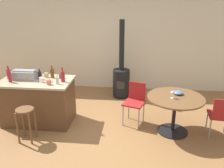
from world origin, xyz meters
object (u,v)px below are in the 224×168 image
at_px(folding_chair_near, 135,100).
at_px(bottle_5, 10,76).
at_px(dining_table, 175,105).
at_px(serving_bowl, 178,93).
at_px(folding_chair_far, 221,115).
at_px(cup_4, 49,82).
at_px(wooden_stool, 26,118).
at_px(bottle_1, 57,80).
at_px(bottle_0, 63,76).
at_px(bottle_2, 40,75).
at_px(cup_0, 40,74).
at_px(wood_stove, 121,78).
at_px(cup_3, 61,76).
at_px(bottle_3, 9,74).
at_px(kitchen_island, 38,101).
at_px(toolbox, 25,75).
at_px(cup_2, 46,75).
at_px(cup_1, 42,80).
at_px(wine_glass, 172,93).
at_px(bottle_4, 52,73).

distance_m(folding_chair_near, bottle_5, 2.57).
xyz_separation_m(dining_table, serving_bowl, (0.07, 0.13, 0.21)).
relative_size(folding_chair_far, cup_4, 6.83).
xyz_separation_m(wooden_stool, bottle_1, (0.45, 0.57, 0.54)).
relative_size(bottle_0, serving_bowl, 1.64).
relative_size(bottle_2, cup_0, 1.91).
relative_size(bottle_2, cup_4, 1.76).
relative_size(wood_stove, cup_3, 16.10).
distance_m(bottle_5, cup_3, 1.01).
bearing_deg(bottle_3, wooden_stool, -50.20).
height_order(kitchen_island, wooden_stool, kitchen_island).
height_order(toolbox, bottle_3, bottle_3).
xyz_separation_m(bottle_5, serving_bowl, (3.33, 0.13, -0.27)).
xyz_separation_m(toolbox, cup_2, (0.40, 0.17, -0.05)).
height_order(wood_stove, bottle_5, wood_stove).
xyz_separation_m(bottle_5, cup_1, (0.63, 0.05, -0.07)).
xyz_separation_m(kitchen_island, cup_4, (0.36, -0.22, 0.51)).
bearing_deg(bottle_5, cup_2, 30.67).
bearing_deg(cup_3, bottle_0, -64.85).
height_order(cup_2, serving_bowl, cup_2).
distance_m(dining_table, bottle_1, 2.33).
xyz_separation_m(bottle_0, bottle_2, (-0.52, 0.10, -0.03)).
bearing_deg(wine_glass, bottle_5, 178.86).
xyz_separation_m(dining_table, cup_0, (-2.81, 0.43, 0.40)).
bearing_deg(cup_0, bottle_2, -69.14).
relative_size(bottle_0, bottle_2, 1.35).
bearing_deg(cup_1, wooden_stool, -99.94).
height_order(dining_table, bottle_2, bottle_2).
relative_size(bottle_3, serving_bowl, 1.55).
height_order(kitchen_island, toolbox, toolbox).
bearing_deg(wooden_stool, bottle_1, 51.35).
xyz_separation_m(wooden_stool, cup_3, (0.42, 0.93, 0.51)).
bearing_deg(wine_glass, cup_1, 177.48).
xyz_separation_m(bottle_0, cup_2, (-0.43, 0.23, -0.07)).
relative_size(wooden_stool, bottle_4, 2.45).
relative_size(kitchen_island, wine_glass, 10.17).
distance_m(wooden_stool, bottle_0, 1.06).
bearing_deg(wine_glass, bottle_3, 175.69).
xyz_separation_m(toolbox, cup_3, (0.72, 0.15, -0.05)).
distance_m(cup_2, cup_4, 0.48).
bearing_deg(bottle_3, cup_0, 23.35).
bearing_deg(bottle_0, serving_bowl, 0.07).
bearing_deg(cup_2, wood_stove, 41.21).
relative_size(cup_1, cup_4, 0.99).
distance_m(folding_chair_near, cup_2, 1.94).
height_order(cup_2, wine_glass, cup_2).
distance_m(cup_1, cup_3, 0.43).
height_order(wooden_stool, wood_stove, wood_stove).
bearing_deg(cup_3, cup_0, 170.61).
height_order(bottle_5, cup_0, bottle_5).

